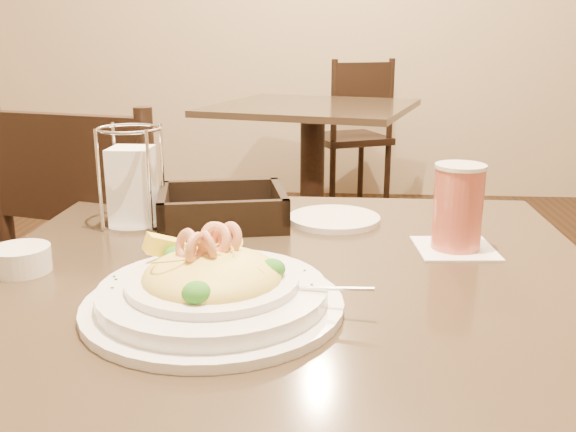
# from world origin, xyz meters

# --- Properties ---
(main_table) EXTENTS (0.90, 0.90, 0.74)m
(main_table) POSITION_xyz_m (0.00, 0.00, 0.50)
(main_table) COLOR black
(main_table) RESTS_ON ground
(background_table) EXTENTS (1.11, 1.11, 0.74)m
(background_table) POSITION_xyz_m (-0.04, 2.28, 0.50)
(background_table) COLOR black
(background_table) RESTS_ON ground
(dining_chair_near) EXTENTS (0.51, 0.51, 0.93)m
(dining_chair_near) POSITION_xyz_m (-0.44, 0.53, 0.50)
(dining_chair_near) COLOR black
(dining_chair_near) RESTS_ON ground
(dining_chair_far) EXTENTS (0.55, 0.55, 0.93)m
(dining_chair_far) POSITION_xyz_m (0.17, 3.02, 0.50)
(dining_chair_far) COLOR black
(dining_chair_far) RESTS_ON ground
(pasta_bowl) EXTENTS (0.35, 0.32, 0.10)m
(pasta_bowl) POSITION_xyz_m (-0.08, -0.12, 0.77)
(pasta_bowl) COLOR white
(pasta_bowl) RESTS_ON main_table
(drink_glass) EXTENTS (0.13, 0.13, 0.14)m
(drink_glass) POSITION_xyz_m (0.25, 0.13, 0.80)
(drink_glass) COLOR white
(drink_glass) RESTS_ON main_table
(bread_basket) EXTENTS (0.25, 0.22, 0.06)m
(bread_basket) POSITION_xyz_m (-0.13, 0.25, 0.76)
(bread_basket) COLOR black
(bread_basket) RESTS_ON main_table
(napkin_caddy) EXTENTS (0.11, 0.11, 0.18)m
(napkin_caddy) POSITION_xyz_m (-0.29, 0.22, 0.81)
(napkin_caddy) COLOR silver
(napkin_caddy) RESTS_ON main_table
(side_plate) EXTENTS (0.22, 0.22, 0.01)m
(side_plate) POSITION_xyz_m (0.07, 0.27, 0.74)
(side_plate) COLOR white
(side_plate) RESTS_ON main_table
(butter_ramekin) EXTENTS (0.09, 0.09, 0.04)m
(butter_ramekin) POSITION_xyz_m (-0.38, -0.01, 0.76)
(butter_ramekin) COLOR white
(butter_ramekin) RESTS_ON main_table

